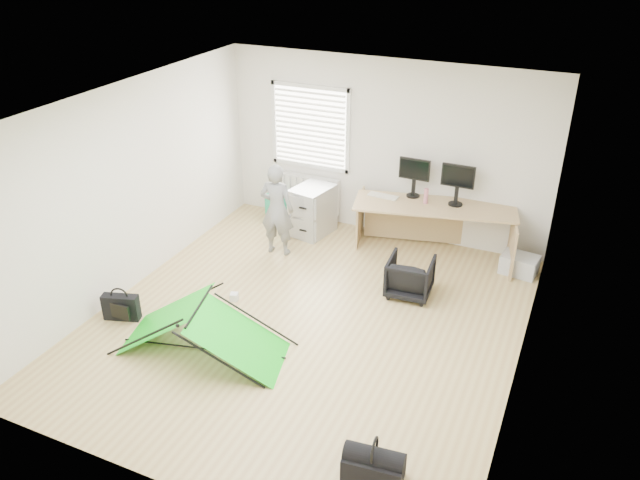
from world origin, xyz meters
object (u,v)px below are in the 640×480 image
at_px(kite, 202,328).
at_px(desk, 433,230).
at_px(monitor_right, 457,190).
at_px(office_chair, 410,277).
at_px(monitor_left, 414,183).
at_px(duffel_bag, 373,467).
at_px(thermos, 426,196).
at_px(storage_crate, 519,265).
at_px(filing_cabinet, 313,210).
at_px(laptop_bag, 121,307).
at_px(person, 277,210).

bearing_deg(kite, desk, 48.00).
height_order(monitor_right, kite, monitor_right).
bearing_deg(office_chair, monitor_right, -103.78).
relative_size(monitor_left, duffel_bag, 0.84).
height_order(thermos, office_chair, thermos).
relative_size(thermos, storage_crate, 0.47).
relative_size(monitor_right, kite, 0.24).
distance_m(thermos, office_chair, 1.38).
xyz_separation_m(office_chair, kite, (-1.81, -2.12, 0.04)).
bearing_deg(office_chair, monitor_left, -77.58).
xyz_separation_m(monitor_left, monitor_right, (0.64, -0.04, 0.01)).
height_order(filing_cabinet, storage_crate, filing_cabinet).
bearing_deg(duffel_bag, office_chair, 95.04).
distance_m(monitor_right, office_chair, 1.55).
height_order(thermos, storage_crate, thermos).
bearing_deg(thermos, storage_crate, -2.79).
height_order(filing_cabinet, kite, filing_cabinet).
bearing_deg(storage_crate, duffel_bag, -98.71).
relative_size(laptop_bag, duffel_bag, 0.83).
height_order(office_chair, kite, kite).
relative_size(desk, laptop_bag, 5.12).
relative_size(filing_cabinet, person, 0.56).
bearing_deg(thermos, person, -155.04).
xyz_separation_m(filing_cabinet, thermos, (1.74, 0.11, 0.51)).
bearing_deg(monitor_right, thermos, -161.92).
relative_size(desk, thermos, 10.12).
distance_m(office_chair, kite, 2.79).
relative_size(office_chair, duffel_bag, 1.08).
bearing_deg(storage_crate, kite, -133.08).
relative_size(desk, monitor_left, 5.06).
distance_m(storage_crate, duffel_bag, 4.25).
height_order(person, kite, person).
bearing_deg(office_chair, kite, 45.38).
xyz_separation_m(monitor_left, storage_crate, (1.65, -0.24, -0.86)).
height_order(monitor_left, duffel_bag, monitor_left).
height_order(filing_cabinet, monitor_right, monitor_right).
xyz_separation_m(desk, storage_crate, (1.27, -0.06, -0.25)).
distance_m(desk, thermos, 0.52).
bearing_deg(person, monitor_left, -153.35).
xyz_separation_m(thermos, kite, (-1.64, -3.34, -0.59)).
distance_m(monitor_right, storage_crate, 1.35).
height_order(filing_cabinet, thermos, thermos).
relative_size(filing_cabinet, laptop_bag, 1.72).
relative_size(desk, monitor_right, 4.89).
bearing_deg(monitor_left, monitor_right, -2.42).
distance_m(monitor_left, office_chair, 1.62).
bearing_deg(monitor_left, kite, -110.57).
bearing_deg(monitor_right, monitor_left, 176.84).
height_order(desk, office_chair, desk).
xyz_separation_m(thermos, storage_crate, (1.42, -0.07, -0.76)).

